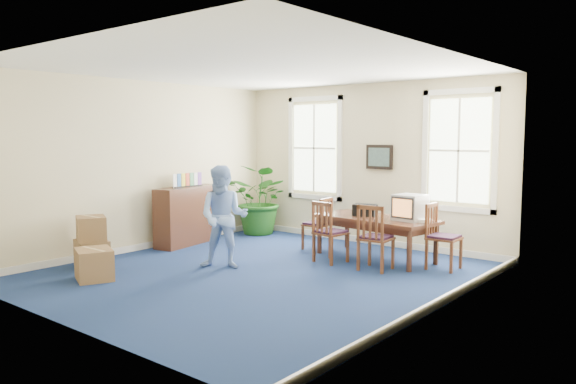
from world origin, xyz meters
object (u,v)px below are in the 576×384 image
Objects in this scene: cardboard_boxes at (105,241)px; chair_near_left at (331,232)px; man at (224,217)px; crt_tv at (410,207)px; conference_table at (375,238)px; credenza at (187,214)px; potted_plant at (261,200)px.

chair_near_left is at bearing 45.06° from cardboard_boxes.
crt_tv is at bearing 12.53° from man.
crt_tv reaches higher than conference_table.
credenza is (-3.60, -1.21, 0.24)m from conference_table.
potted_plant is at bearing 179.10° from crt_tv.
potted_plant is (-3.21, 0.57, 0.40)m from conference_table.
credenza is (-4.24, -1.26, -0.35)m from crt_tv.
man is at bearing 37.92° from cardboard_boxes.
cardboard_boxes reaches higher than conference_table.
chair_near_left is 0.69× the size of credenza.
man is at bearing -35.96° from credenza.
potted_plant is (-3.85, 0.52, -0.19)m from crt_tv.
chair_near_left is at bearing 19.55° from man.
credenza is 1.01× the size of potted_plant.
potted_plant is (-2.77, 1.31, 0.24)m from chair_near_left.
man is at bearing -59.14° from potted_plant.
credenza is at bearing -102.39° from potted_plant.
chair_near_left reaches higher than conference_table.
conference_table is 1.41× the size of potted_plant.
potted_plant is (0.39, 1.78, 0.16)m from credenza.
man reaches higher than crt_tv.
chair_near_left is 3.20m from credenza.
conference_table is 3.81m from credenza.
cardboard_boxes is (-1.55, -1.21, -0.40)m from man.
crt_tv is 4.44m from credenza.
credenza reaches higher than cardboard_boxes.
conference_table is at bearing 47.65° from cardboard_boxes.
man is (-1.55, -2.20, 0.47)m from conference_table.
chair_near_left reaches higher than cardboard_boxes.
man is 3.23m from potted_plant.
conference_table is 0.87m from crt_tv.
crt_tv is 5.12m from cardboard_boxes.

